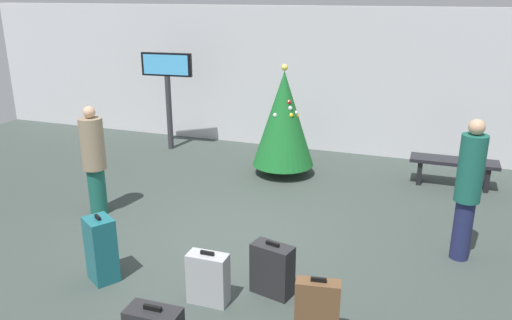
% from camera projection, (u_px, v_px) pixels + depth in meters
% --- Properties ---
extents(ground_plane, '(16.00, 16.00, 0.00)m').
position_uv_depth(ground_plane, '(231.00, 244.00, 6.81)').
color(ground_plane, '#38423D').
extents(back_wall, '(16.00, 0.20, 2.95)m').
position_uv_depth(back_wall, '(315.00, 80.00, 10.49)').
color(back_wall, silver).
rests_on(back_wall, ground_plane).
extents(holiday_tree, '(1.12, 1.12, 2.03)m').
position_uv_depth(holiday_tree, '(284.00, 119.00, 9.08)').
color(holiday_tree, '#4C3319').
rests_on(holiday_tree, ground_plane).
extents(flight_info_kiosk, '(1.09, 0.18, 2.03)m').
position_uv_depth(flight_info_kiosk, '(167.00, 81.00, 10.47)').
color(flight_info_kiosk, '#333338').
rests_on(flight_info_kiosk, ground_plane).
extents(waiting_bench, '(1.45, 0.44, 0.48)m').
position_uv_depth(waiting_bench, '(453.00, 166.00, 8.72)').
color(waiting_bench, black).
rests_on(waiting_bench, ground_plane).
extents(traveller_0, '(0.37, 0.37, 1.81)m').
position_uv_depth(traveller_0, '(468.00, 187.00, 6.15)').
color(traveller_0, '#1E234C').
rests_on(traveller_0, ground_plane).
extents(traveller_1, '(0.48, 0.48, 1.67)m').
position_uv_depth(traveller_1, '(94.00, 159.00, 7.47)').
color(traveller_1, '#19594C').
rests_on(traveller_1, ground_plane).
extents(suitcase_0, '(0.44, 0.23, 0.69)m').
position_uv_depth(suitcase_0, '(317.00, 311.00, 4.83)').
color(suitcase_0, brown).
rests_on(suitcase_0, ground_plane).
extents(suitcase_1, '(0.50, 0.33, 0.63)m').
position_uv_depth(suitcase_1, '(272.00, 269.00, 5.60)').
color(suitcase_1, '#232326').
rests_on(suitcase_1, ground_plane).
extents(suitcase_3, '(0.44, 0.42, 0.82)m').
position_uv_depth(suitcase_3, '(101.00, 249.00, 5.85)').
color(suitcase_3, '#19606B').
rests_on(suitcase_3, ground_plane).
extents(suitcase_4, '(0.44, 0.21, 0.62)m').
position_uv_depth(suitcase_4, '(208.00, 278.00, 5.44)').
color(suitcase_4, '#9EA0A5').
rests_on(suitcase_4, ground_plane).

